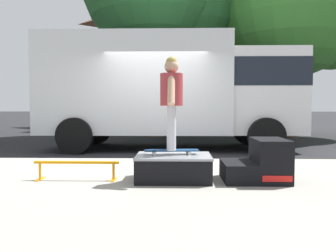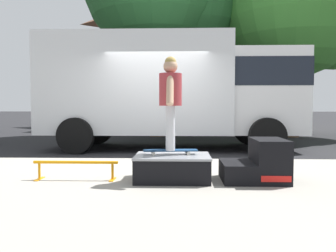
{
  "view_description": "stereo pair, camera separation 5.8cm",
  "coord_description": "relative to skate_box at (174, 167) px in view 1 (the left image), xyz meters",
  "views": [
    {
      "loc": [
        0.53,
        -7.65,
        1.18
      ],
      "look_at": [
        0.34,
        -0.77,
        0.79
      ],
      "focal_mm": 38.13,
      "sensor_mm": 36.0,
      "label": 1
    },
    {
      "loc": [
        0.59,
        -7.65,
        1.18
      ],
      "look_at": [
        0.34,
        -0.77,
        0.79
      ],
      "focal_mm": 38.13,
      "sensor_mm": 36.0,
      "label": 2
    }
  ],
  "objects": [
    {
      "name": "ground_plane",
      "position": [
        -0.47,
        2.59,
        -0.31
      ],
      "size": [
        140.0,
        140.0,
        0.0
      ],
      "primitive_type": "plane",
      "color": "black"
    },
    {
      "name": "sidewalk_slab",
      "position": [
        -0.47,
        -0.41,
        -0.25
      ],
      "size": [
        50.0,
        5.0,
        0.12
      ],
      "primitive_type": "cube",
      "color": "gray",
      "rests_on": "ground"
    },
    {
      "name": "skate_box",
      "position": [
        0.0,
        0.0,
        0.0
      ],
      "size": [
        1.07,
        0.81,
        0.36
      ],
      "color": "black",
      "rests_on": "sidewalk_slab"
    },
    {
      "name": "kicker_ramp",
      "position": [
        1.23,
        -0.0,
        0.05
      ],
      "size": [
        0.89,
        0.8,
        0.59
      ],
      "color": "black",
      "rests_on": "sidewalk_slab"
    },
    {
      "name": "grind_rail",
      "position": [
        -1.39,
        -0.02,
        0.0
      ],
      "size": [
        1.22,
        0.28,
        0.27
      ],
      "color": "orange",
      "rests_on": "sidewalk_slab"
    },
    {
      "name": "skateboard",
      "position": [
        -0.03,
        0.05,
        0.22
      ],
      "size": [
        0.8,
        0.29,
        0.07
      ],
      "color": "navy",
      "rests_on": "skate_box"
    },
    {
      "name": "skater_kid",
      "position": [
        -0.03,
        0.05,
        1.02
      ],
      "size": [
        0.32,
        0.69,
        1.33
      ],
      "color": "silver",
      "rests_on": "skateboard"
    },
    {
      "name": "box_truck",
      "position": [
        -0.11,
        4.79,
        1.39
      ],
      "size": [
        6.91,
        2.63,
        3.05
      ],
      "color": "silver",
      "rests_on": "ground"
    },
    {
      "name": "street_tree_neighbour",
      "position": [
        4.66,
        8.67,
        4.56
      ],
      "size": [
        6.09,
        5.54,
        7.81
      ],
      "color": "brown",
      "rests_on": "ground"
    },
    {
      "name": "house_behind",
      "position": [
        0.87,
        16.04,
        3.93
      ],
      "size": [
        9.54,
        8.23,
        8.4
      ],
      "color": "beige",
      "rests_on": "ground"
    }
  ]
}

